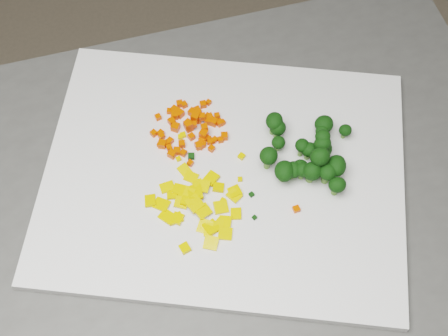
{
  "coord_description": "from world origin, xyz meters",
  "views": [
    {
      "loc": [
        -0.1,
        0.04,
        1.66
      ],
      "look_at": [
        -0.09,
        0.45,
        0.92
      ],
      "focal_mm": 50.0,
      "sensor_mm": 36.0,
      "label": 1
    }
  ],
  "objects_px": {
    "counter_block": "(215,300)",
    "pepper_pile": "(191,202)",
    "broccoli_pile": "(311,144)",
    "cutting_board": "(224,174)",
    "carrot_pile": "(190,125)"
  },
  "relations": [
    {
      "from": "counter_block",
      "to": "cutting_board",
      "type": "bearing_deg",
      "value": 63.5
    },
    {
      "from": "counter_block",
      "to": "carrot_pile",
      "type": "height_order",
      "value": "carrot_pile"
    },
    {
      "from": "carrot_pile",
      "to": "pepper_pile",
      "type": "distance_m",
      "value": 0.12
    },
    {
      "from": "counter_block",
      "to": "pepper_pile",
      "type": "relative_size",
      "value": 7.14
    },
    {
      "from": "counter_block",
      "to": "carrot_pile",
      "type": "distance_m",
      "value": 0.49
    },
    {
      "from": "counter_block",
      "to": "pepper_pile",
      "type": "distance_m",
      "value": 0.47
    },
    {
      "from": "counter_block",
      "to": "pepper_pile",
      "type": "height_order",
      "value": "pepper_pile"
    },
    {
      "from": "cutting_board",
      "to": "pepper_pile",
      "type": "height_order",
      "value": "pepper_pile"
    },
    {
      "from": "cutting_board",
      "to": "pepper_pile",
      "type": "distance_m",
      "value": 0.07
    },
    {
      "from": "counter_block",
      "to": "cutting_board",
      "type": "distance_m",
      "value": 0.46
    },
    {
      "from": "counter_block",
      "to": "cutting_board",
      "type": "height_order",
      "value": "cutting_board"
    },
    {
      "from": "cutting_board",
      "to": "counter_block",
      "type": "bearing_deg",
      "value": -116.5
    },
    {
      "from": "pepper_pile",
      "to": "broccoli_pile",
      "type": "bearing_deg",
      "value": 22.45
    },
    {
      "from": "pepper_pile",
      "to": "broccoli_pile",
      "type": "xyz_separation_m",
      "value": [
        0.16,
        0.07,
        0.02
      ]
    },
    {
      "from": "cutting_board",
      "to": "pepper_pile",
      "type": "xyz_separation_m",
      "value": [
        -0.05,
        -0.05,
        0.02
      ]
    }
  ]
}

